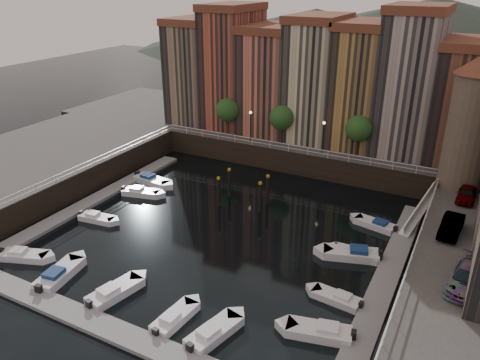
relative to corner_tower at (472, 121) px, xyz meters
The scene contains 30 objects.
ground 26.72m from the corner_tower, 144.06° to the right, with size 200.00×200.00×0.00m, color black.
quay_far 24.65m from the corner_tower, 150.10° to the left, with size 80.00×20.00×3.00m, color black.
quay_left 51.50m from the corner_tower, 161.03° to the right, with size 20.00×36.00×3.00m, color black.
dock_left 40.63m from the corner_tower, 156.82° to the right, with size 2.00×28.00×0.35m, color gray.
dock_right 18.84m from the corner_tower, 103.78° to the right, with size 2.00×28.00×0.35m, color gray.
dock_near 38.63m from the corner_tower, 122.41° to the right, with size 30.00×2.00×0.35m, color gray.
mountains 97.26m from the corner_tower, 100.84° to the left, with size 145.00×100.00×18.00m.
far_terrace 18.98m from the corner_tower, 151.66° to the left, with size 48.70×10.30×17.50m.
corner_tower is the anchor object (origin of this frame).
promenade_trees 21.95m from the corner_tower, behind, with size 21.20×3.20×5.20m.
street_lamps 21.60m from the corner_tower, behind, with size 10.36×0.36×4.18m.
railings 23.10m from the corner_tower, 154.32° to the right, with size 36.08×34.04×0.52m.
gangway 9.86m from the corner_tower, 122.80° to the right, with size 2.78×8.32×3.73m.
mooring_pilings 24.30m from the corner_tower, 156.70° to the right, with size 5.06×3.36×3.78m.
boat_left_0 44.64m from the corner_tower, 140.00° to the right, with size 4.56×3.00×1.03m.
boat_left_1 39.32m from the corner_tower, 149.12° to the right, with size 4.20×1.96×0.94m.
boat_left_3 36.26m from the corner_tower, 159.02° to the right, with size 4.73×2.66×1.06m.
boat_left_4 36.12m from the corner_tower, 164.57° to the right, with size 5.27×2.42×1.19m.
boat_right_0 27.54m from the corner_tower, 104.64° to the right, with size 4.99×2.77×1.12m.
boat_right_1 23.80m from the corner_tower, 107.70° to the right, with size 4.15×1.89×0.94m.
boat_right_2 18.20m from the corner_tower, 116.83° to the right, with size 4.43×1.81×1.01m.
boat_right_3 18.53m from the corner_tower, 117.46° to the right, with size 5.31×3.26×1.19m.
boat_right_4 13.99m from the corner_tower, 132.11° to the right, with size 4.46×2.41×1.00m.
boat_near_0 41.36m from the corner_tower, 134.55° to the right, with size 2.63×5.26×1.18m.
boat_near_1 37.42m from the corner_tower, 128.51° to the right, with size 2.66×5.04×1.13m.
boat_near_2 34.38m from the corner_tower, 120.04° to the right, with size 1.90×4.40×1.00m.
boat_near_3 32.90m from the corner_tower, 114.75° to the right, with size 2.73×4.90×1.10m.
car_a 7.39m from the corner_tower, 75.85° to the right, with size 1.64×4.08×1.39m, color gray.
car_b 12.84m from the corner_tower, 88.99° to the right, with size 1.57×4.51×1.48m, color gray.
car_c 19.84m from the corner_tower, 84.07° to the right, with size 2.15×5.28×1.53m, color gray.
Camera 1 is at (20.60, -35.93, 23.46)m, focal length 35.00 mm.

